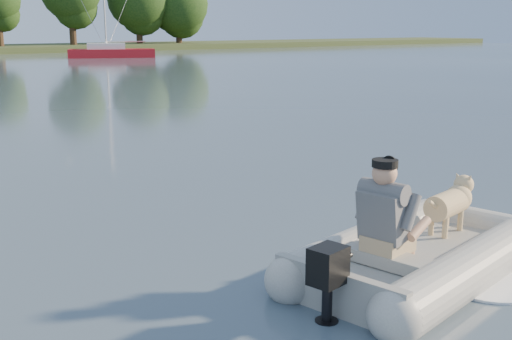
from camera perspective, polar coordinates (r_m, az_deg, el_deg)
water at (r=7.26m, az=6.25°, el=-8.44°), size 160.00×160.00×0.00m
dinghy at (r=7.15m, az=14.64°, el=-3.94°), size 5.52×4.48×1.43m
man at (r=6.51m, az=11.30°, el=-3.66°), size 0.87×0.79×1.11m
dog at (r=7.77m, az=16.60°, el=-3.32°), size 1.02×0.54×0.64m
outboard_motor at (r=5.86m, az=6.37°, el=-10.39°), size 0.48×0.39×0.81m
sailboat at (r=54.47m, az=-12.76°, el=10.16°), size 7.12×4.57×9.44m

